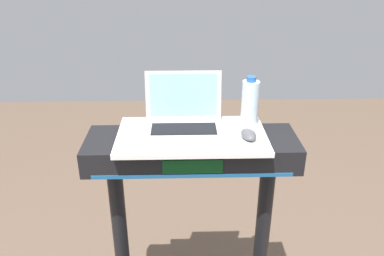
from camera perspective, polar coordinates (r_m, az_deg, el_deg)
name	(u,v)px	position (r m, az deg, el deg)	size (l,w,h in m)	color
desk_board	(192,136)	(1.65, -0.05, -1.15)	(0.63, 0.36, 0.02)	white
laptop	(184,118)	(1.68, -1.21, 1.51)	(0.33, 0.24, 0.23)	#B7B7BC
computer_mouse	(249,134)	(1.62, 8.22, -0.93)	(0.06, 0.10, 0.03)	#4C4C51
water_bottle	(250,103)	(1.71, 8.41, 3.67)	(0.07, 0.07, 0.22)	silver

